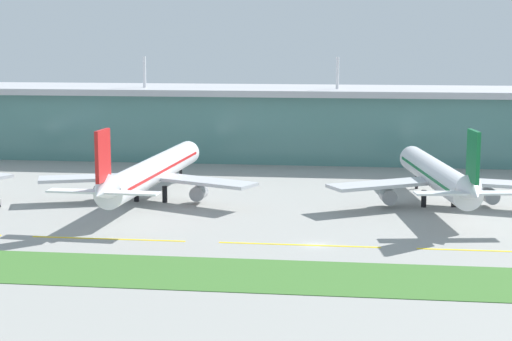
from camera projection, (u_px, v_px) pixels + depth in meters
The scene contains 8 objects.
ground_plane at pixel (317, 245), 145.05m from camera, with size 600.00×600.00×0.00m, color gray.
terminal_building at pixel (337, 123), 245.34m from camera, with size 288.00×34.00×29.90m.
airliner_near_middle at pixel (152, 172), 183.33m from camera, with size 48.75×69.44×18.90m.
airliner_far_middle at pixel (438, 176), 177.93m from camera, with size 48.20×59.83×18.90m.
taxiway_stripe_mid_west at pixel (108, 239), 149.37m from camera, with size 28.00×0.70×0.04m, color yellow.
taxiway_stripe_centre at pixel (299, 245), 145.08m from camera, with size 28.00×0.70×0.04m, color yellow.
taxiway_stripe_mid_east at pixel (501, 251), 140.79m from camera, with size 28.00×0.70×0.04m, color yellow.
grass_verge at pixel (309, 277), 125.54m from camera, with size 300.00×18.00×0.10m, color #3D702D.
Camera 1 is at (7.68, -141.40, 35.51)m, focal length 59.05 mm.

